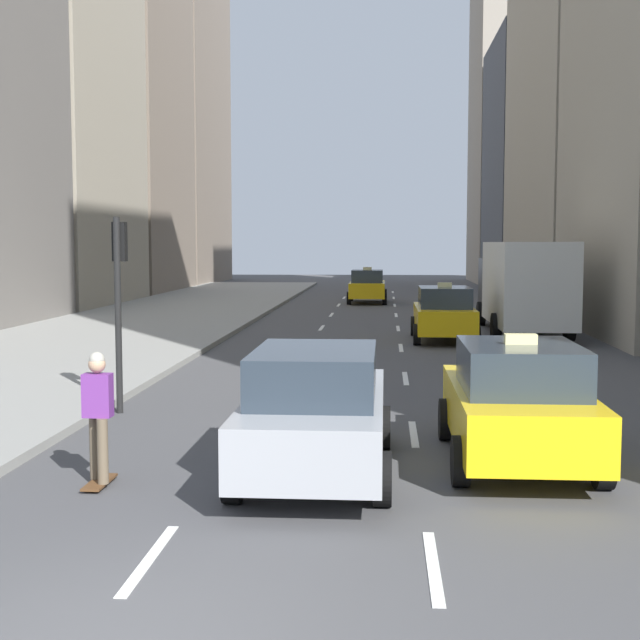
# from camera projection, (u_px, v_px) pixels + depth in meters

# --- Properties ---
(sidewalk_left) EXTENTS (8.00, 66.00, 0.15)m
(sidewalk_left) POSITION_uv_depth(u_px,v_px,m) (147.00, 322.00, 34.17)
(sidewalk_left) COLOR gray
(sidewalk_left) RESTS_ON ground
(lane_markings) EXTENTS (5.72, 56.00, 0.01)m
(lane_markings) POSITION_uv_depth(u_px,v_px,m) (399.00, 337.00, 29.50)
(lane_markings) COLOR white
(lane_markings) RESTS_ON ground
(taxi_lead) EXTENTS (2.02, 4.40, 1.87)m
(taxi_lead) POSITION_uv_depth(u_px,v_px,m) (444.00, 313.00, 28.41)
(taxi_lead) COLOR yellow
(taxi_lead) RESTS_ON ground
(taxi_second) EXTENTS (2.02, 4.40, 1.87)m
(taxi_second) POSITION_uv_depth(u_px,v_px,m) (367.00, 286.00, 46.14)
(taxi_second) COLOR yellow
(taxi_second) RESTS_ON ground
(taxi_third) EXTENTS (2.02, 4.40, 1.87)m
(taxi_third) POSITION_uv_depth(u_px,v_px,m) (517.00, 402.00, 12.62)
(taxi_third) COLOR yellow
(taxi_third) RESTS_ON ground
(sedan_black_near) EXTENTS (2.02, 4.78, 1.73)m
(sedan_black_near) POSITION_uv_depth(u_px,v_px,m) (316.00, 410.00, 12.01)
(sedan_black_near) COLOR #9EA0A5
(sedan_black_near) RESTS_ON ground
(box_truck) EXTENTS (2.58, 8.40, 3.15)m
(box_truck) POSITION_uv_depth(u_px,v_px,m) (523.00, 284.00, 30.28)
(box_truck) COLOR #262628
(box_truck) RESTS_ON ground
(skateboarder) EXTENTS (0.36, 0.80, 1.75)m
(skateboarder) POSITION_uv_depth(u_px,v_px,m) (98.00, 412.00, 11.41)
(skateboarder) COLOR brown
(skateboarder) RESTS_ON ground
(traffic_light_pole) EXTENTS (0.24, 0.42, 3.60)m
(traffic_light_pole) POSITION_uv_depth(u_px,v_px,m) (119.00, 282.00, 16.30)
(traffic_light_pole) COLOR black
(traffic_light_pole) RESTS_ON ground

